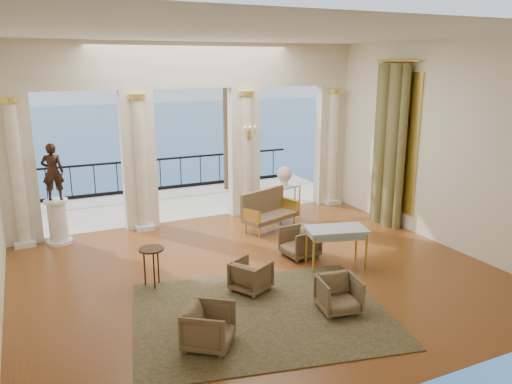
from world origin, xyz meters
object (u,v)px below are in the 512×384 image
armchair_b (339,293)px  statue (53,172)px  armchair_c (300,241)px  armchair_d (251,274)px  console_table (284,192)px  settee (268,210)px  game_table (336,232)px  side_table (152,254)px  pedestal (58,222)px  armchair_a (209,325)px

armchair_b → statue: (-3.94, 5.42, 1.34)m
armchair_b → statue: statue is taller
armchair_c → armchair_d: size_ratio=1.10×
console_table → armchair_b: bearing=-122.1°
settee → game_table: settee is taller
armchair_b → settee: settee is taller
game_table → side_table: bearing=-175.1°
armchair_b → game_table: (1.02, 1.61, 0.40)m
game_table → pedestal: 6.26m
armchair_a → pedestal: size_ratio=0.67×
armchair_c → pedestal: size_ratio=0.68×
statue → side_table: statue is taller
settee → pedestal: bearing=147.4°
armchair_a → settee: settee is taller
armchair_c → pedestal: pedestal is taller
console_table → armchair_c: bearing=-125.1°
armchair_a → armchair_c: bearing=-14.1°
armchair_a → statue: bearing=52.4°
game_table → console_table: size_ratio=1.37×
statue → console_table: statue is taller
game_table → side_table: 3.64m
settee → game_table: bearing=-105.5°
armchair_c → statue: (-4.57, 3.04, 1.32)m
console_table → armchair_d: bearing=-139.7°
armchair_d → armchair_c: bearing=-86.4°
settee → pedestal: pedestal is taller
settee → pedestal: (-4.77, 1.10, 0.02)m
game_table → settee: bearing=109.0°
game_table → armchair_a: bearing=-138.0°
side_table → armchair_a: bearing=-83.9°
armchair_a → armchair_d: bearing=-7.1°
armchair_b → game_table: bearing=68.1°
pedestal → side_table: pedestal is taller
armchair_c → statue: 5.65m
armchair_a → game_table: game_table is taller
armchair_d → side_table: size_ratio=0.84×
armchair_d → side_table: bearing=30.1°
armchair_d → console_table: bearing=-65.3°
pedestal → side_table: size_ratio=1.38×
console_table → side_table: (-4.20, -2.72, -0.07)m
game_table → console_table: bearing=94.5°
armchair_b → pedestal: size_ratio=0.64×
armchair_d → statue: bearing=6.3°
armchair_a → side_table: bearing=42.0°
game_table → pedestal: bearing=157.5°
pedestal → armchair_c: bearing=-33.6°
console_table → pedestal: bearing=161.5°
armchair_c → armchair_d: armchair_c is taller
armchair_b → armchair_d: bearing=137.3°
game_table → side_table: game_table is taller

